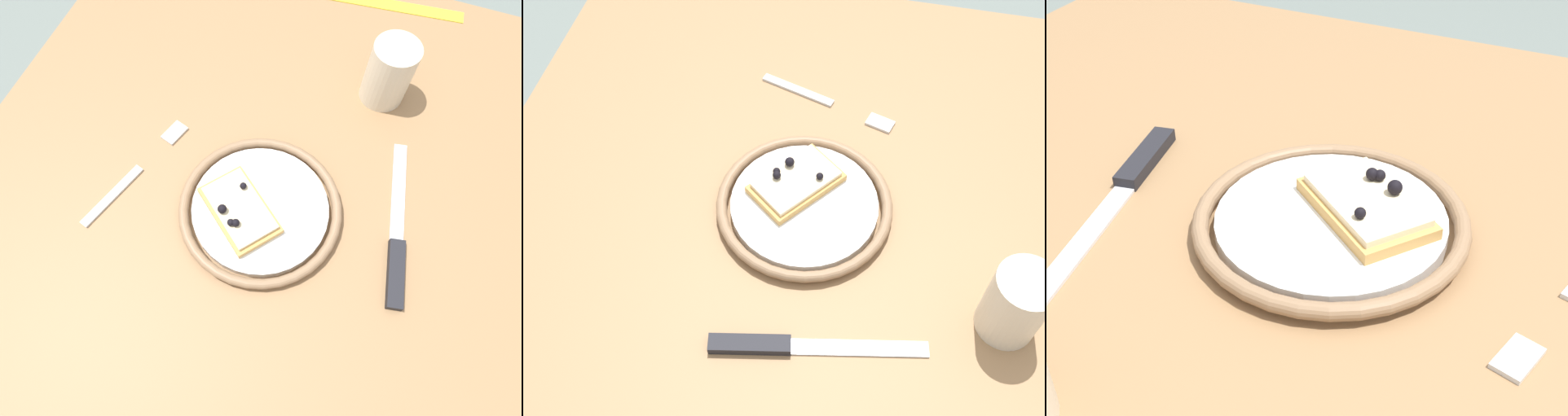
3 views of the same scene
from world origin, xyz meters
The scene contains 7 objects.
ground_plane centered at (0.00, 0.00, 0.00)m, with size 6.00×6.00×0.00m, color slate.
dining_table centered at (0.00, 0.00, 0.65)m, with size 0.96×0.90×0.74m.
plate centered at (-0.05, -0.03, 0.75)m, with size 0.22×0.22×0.02m.
pizza_slice_near centered at (-0.07, -0.05, 0.76)m, with size 0.13×0.12×0.03m.
knife centered at (0.14, -0.02, 0.74)m, with size 0.06×0.24×0.01m.
fork centered at (-0.23, -0.04, 0.74)m, with size 0.07×0.20×0.00m.
cup centered at (0.06, 0.21, 0.78)m, with size 0.07×0.07×0.10m, color beige.
Camera 1 is at (0.04, -0.25, 1.28)m, focal length 30.22 mm.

